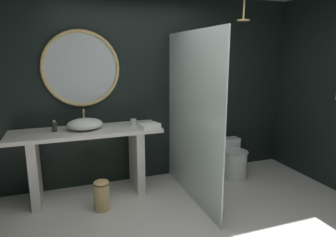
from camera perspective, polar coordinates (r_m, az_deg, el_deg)
name	(u,v)px	position (r m, az deg, el deg)	size (l,w,h in m)	color
back_wall_panel	(143,90)	(4.25, -4.85, 5.47)	(4.80, 0.10, 2.60)	black
side_wall_right	(336,93)	(4.55, 29.60, 4.34)	(0.10, 2.47, 2.60)	black
vanity_counter	(88,152)	(3.92, -15.14, -6.27)	(1.84, 0.59, 0.88)	silver
vessel_sink	(85,124)	(3.82, -15.64, -1.04)	(0.43, 0.36, 0.24)	white
tumbler_cup	(133,122)	(3.96, -6.64, -0.65)	(0.08, 0.08, 0.08)	silver
soap_dispenser	(54,127)	(3.85, -20.97, -1.46)	(0.06, 0.06, 0.14)	#282D28
round_wall_mirror	(81,69)	(4.01, -16.31, 9.17)	(0.98, 0.05, 0.98)	tan
shower_glass_panel	(192,118)	(3.64, 4.63, 0.10)	(0.02, 1.59, 2.07)	silver
rain_shower_head	(243,18)	(4.24, 14.28, 18.17)	(0.17, 0.17, 0.28)	tan
toilet	(232,159)	(4.61, 12.18, -7.59)	(0.40, 0.55, 0.53)	white
waste_bin	(102,195)	(3.68, -12.58, -14.11)	(0.18, 0.18, 0.37)	tan
folded_hand_towel	(149,126)	(3.77, -3.59, -1.43)	(0.25, 0.16, 0.06)	white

